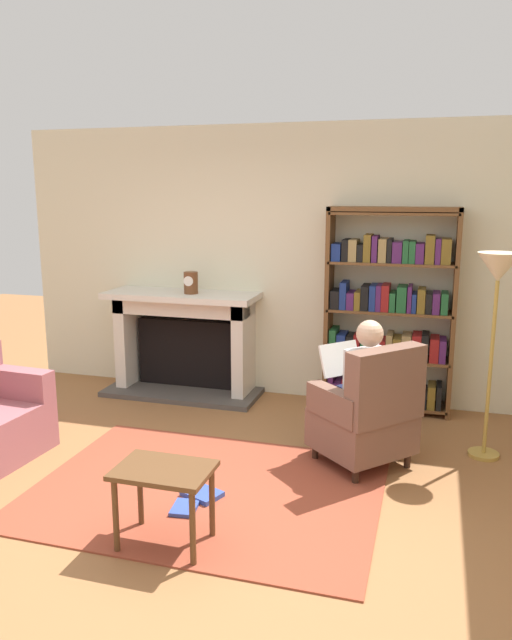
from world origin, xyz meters
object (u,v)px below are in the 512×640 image
(mantel_clock, at_px, (191,283))
(seated_reader, at_px, (359,385))
(bookshelf, at_px, (389,313))
(armchair_reading, at_px, (368,414))
(floor_lamp, at_px, (497,286))
(fireplace, at_px, (186,339))
(side_table, at_px, (164,481))

(mantel_clock, xyz_separation_m, seated_reader, (1.81, -1.11, -0.55))
(bookshelf, xyz_separation_m, armchair_reading, (-0.03, -1.33, -0.52))
(seated_reader, xyz_separation_m, floor_lamp, (0.96, 0.37, 0.74))
(floor_lamp, bearing_deg, seated_reader, -158.66)
(fireplace, relative_size, mantel_clock, 7.39)
(fireplace, xyz_separation_m, bookshelf, (2.05, 0.03, 0.38))
(armchair_reading, distance_m, seated_reader, 0.23)
(mantel_clock, height_order, side_table, mantel_clock)
(seated_reader, bearing_deg, floor_lamp, 153.67)
(side_table, bearing_deg, mantel_clock, 108.65)
(bookshelf, height_order, seated_reader, bookshelf)
(fireplace, bearing_deg, bookshelf, 0.90)
(bookshelf, bearing_deg, floor_lamp, -45.97)
(bookshelf, xyz_separation_m, seated_reader, (-0.12, -1.25, -0.32))
(bookshelf, bearing_deg, mantel_clock, -176.00)
(bookshelf, bearing_deg, armchair_reading, -91.25)
(mantel_clock, bearing_deg, fireplace, 138.10)
(mantel_clock, xyz_separation_m, side_table, (0.87, -2.59, -0.76))
(bookshelf, distance_m, seated_reader, 1.29)
(fireplace, relative_size, bookshelf, 0.83)
(fireplace, xyz_separation_m, mantel_clock, (0.11, -0.10, 0.60))
(fireplace, height_order, seated_reader, seated_reader)
(fireplace, distance_m, bookshelf, 2.08)
(fireplace, distance_m, armchair_reading, 2.40)
(bookshelf, relative_size, floor_lamp, 1.19)
(armchair_reading, xyz_separation_m, side_table, (-1.03, -1.40, -0.01))
(fireplace, relative_size, armchair_reading, 1.64)
(fireplace, relative_size, seated_reader, 1.40)
(mantel_clock, distance_m, side_table, 2.84)
(side_table, relative_size, floor_lamp, 0.35)
(side_table, bearing_deg, floor_lamp, 44.27)
(seated_reader, bearing_deg, fireplace, -79.89)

